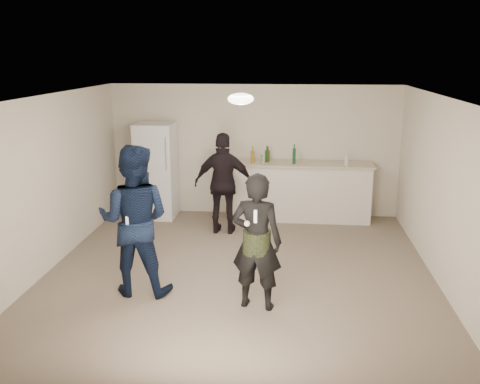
# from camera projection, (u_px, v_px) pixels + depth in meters

# --- Properties ---
(floor) EXTENTS (6.00, 6.00, 0.00)m
(floor) POSITION_uv_depth(u_px,v_px,m) (239.00, 273.00, 7.68)
(floor) COLOR #6B5B4C
(floor) RESTS_ON ground
(ceiling) EXTENTS (6.00, 6.00, 0.00)m
(ceiling) POSITION_uv_depth(u_px,v_px,m) (239.00, 97.00, 7.05)
(ceiling) COLOR silver
(ceiling) RESTS_ON wall_back
(wall_back) EXTENTS (6.00, 0.00, 6.00)m
(wall_back) POSITION_uv_depth(u_px,v_px,m) (254.00, 150.00, 10.25)
(wall_back) COLOR beige
(wall_back) RESTS_ON floor
(wall_front) EXTENTS (6.00, 0.00, 6.00)m
(wall_front) POSITION_uv_depth(u_px,v_px,m) (203.00, 276.00, 4.47)
(wall_front) COLOR beige
(wall_front) RESTS_ON floor
(wall_left) EXTENTS (0.00, 6.00, 6.00)m
(wall_left) POSITION_uv_depth(u_px,v_px,m) (47.00, 184.00, 7.62)
(wall_left) COLOR beige
(wall_left) RESTS_ON floor
(wall_right) EXTENTS (0.00, 6.00, 6.00)m
(wall_right) POSITION_uv_depth(u_px,v_px,m) (444.00, 193.00, 7.10)
(wall_right) COLOR beige
(wall_right) RESTS_ON floor
(counter) EXTENTS (2.60, 0.56, 1.05)m
(counter) POSITION_uv_depth(u_px,v_px,m) (299.00, 192.00, 10.03)
(counter) COLOR silver
(counter) RESTS_ON floor
(counter_top) EXTENTS (2.68, 0.64, 0.04)m
(counter_top) POSITION_uv_depth(u_px,v_px,m) (300.00, 164.00, 9.90)
(counter_top) COLOR beige
(counter_top) RESTS_ON counter
(fridge) EXTENTS (0.70, 0.70, 1.80)m
(fridge) POSITION_uv_depth(u_px,v_px,m) (156.00, 171.00, 10.12)
(fridge) COLOR white
(fridge) RESTS_ON floor
(fridge_handle) EXTENTS (0.02, 0.02, 0.60)m
(fridge_handle) POSITION_uv_depth(u_px,v_px,m) (166.00, 154.00, 9.64)
(fridge_handle) COLOR silver
(fridge_handle) RESTS_ON fridge
(ceiling_dome) EXTENTS (0.36, 0.36, 0.16)m
(ceiling_dome) POSITION_uv_depth(u_px,v_px,m) (241.00, 99.00, 7.35)
(ceiling_dome) COLOR white
(ceiling_dome) RESTS_ON ceiling
(shaker) EXTENTS (0.08, 0.08, 0.17)m
(shaker) POSITION_uv_depth(u_px,v_px,m) (263.00, 159.00, 9.81)
(shaker) COLOR silver
(shaker) RESTS_ON counter_top
(man) EXTENTS (0.96, 0.75, 1.97)m
(man) POSITION_uv_depth(u_px,v_px,m) (134.00, 220.00, 6.84)
(man) COLOR #102043
(man) RESTS_ON floor
(woman) EXTENTS (0.69, 0.51, 1.71)m
(woman) POSITION_uv_depth(u_px,v_px,m) (257.00, 242.00, 6.45)
(woman) COLOR black
(woman) RESTS_ON floor
(camo_shorts) EXTENTS (0.34, 0.34, 0.28)m
(camo_shorts) POSITION_uv_depth(u_px,v_px,m) (257.00, 242.00, 6.45)
(camo_shorts) COLOR #273518
(camo_shorts) RESTS_ON woman
(spectator) EXTENTS (1.05, 0.46, 1.76)m
(spectator) POSITION_uv_depth(u_px,v_px,m) (224.00, 184.00, 9.20)
(spectator) COLOR black
(spectator) RESTS_ON floor
(remote_man) EXTENTS (0.04, 0.04, 0.15)m
(remote_man) POSITION_uv_depth(u_px,v_px,m) (128.00, 222.00, 6.56)
(remote_man) COLOR white
(remote_man) RESTS_ON man
(nunchuk_man) EXTENTS (0.07, 0.07, 0.07)m
(nunchuk_man) POSITION_uv_depth(u_px,v_px,m) (138.00, 227.00, 6.59)
(nunchuk_man) COLOR white
(nunchuk_man) RESTS_ON man
(remote_woman) EXTENTS (0.04, 0.04, 0.15)m
(remote_woman) POSITION_uv_depth(u_px,v_px,m) (255.00, 216.00, 6.11)
(remote_woman) COLOR white
(remote_woman) RESTS_ON woman
(nunchuk_woman) EXTENTS (0.07, 0.07, 0.07)m
(nunchuk_woman) POSITION_uv_depth(u_px,v_px,m) (247.00, 224.00, 6.17)
(nunchuk_woman) COLOR white
(nunchuk_woman) RESTS_ON woman
(bottle_cluster) EXTENTS (1.78, 0.31, 0.28)m
(bottle_cluster) POSITION_uv_depth(u_px,v_px,m) (281.00, 157.00, 9.85)
(bottle_cluster) COLOR #144714
(bottle_cluster) RESTS_ON counter_top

